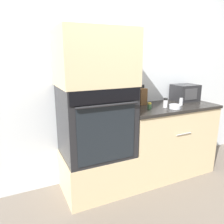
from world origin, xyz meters
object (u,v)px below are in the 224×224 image
(condiment_jar_mid, at_px, (149,106))
(bowl, at_px, (175,107))
(condiment_jar_near, at_px, (165,103))
(microwave, at_px, (185,93))
(condiment_jar_far, at_px, (181,102))
(wall_oven, at_px, (96,121))
(knife_block, at_px, (142,96))
(condiment_jar_back, at_px, (127,101))

(condiment_jar_mid, bearing_deg, bowl, -20.20)
(condiment_jar_near, relative_size, condiment_jar_mid, 1.52)
(microwave, bearing_deg, condiment_jar_far, -140.49)
(bowl, xyz_separation_m, condiment_jar_mid, (-0.29, 0.11, 0.01))
(condiment_jar_far, bearing_deg, wall_oven, 176.56)
(wall_oven, xyz_separation_m, condiment_jar_near, (0.88, -0.08, 0.14))
(knife_block, xyz_separation_m, bowl, (0.23, -0.37, -0.08))
(wall_oven, xyz_separation_m, microwave, (1.39, 0.14, 0.20))
(knife_block, distance_m, condiment_jar_mid, 0.28)
(condiment_jar_back, bearing_deg, condiment_jar_far, -25.29)
(wall_oven, bearing_deg, condiment_jar_near, -5.31)
(bowl, bearing_deg, condiment_jar_far, 29.76)
(condiment_jar_near, bearing_deg, knife_block, 120.96)
(condiment_jar_back, bearing_deg, wall_oven, -156.36)
(knife_block, xyz_separation_m, condiment_jar_mid, (-0.06, -0.26, -0.07))
(wall_oven, height_order, condiment_jar_near, wall_oven)
(bowl, bearing_deg, condiment_jar_back, 136.97)
(knife_block, relative_size, bowl, 1.86)
(microwave, distance_m, condiment_jar_near, 0.57)
(condiment_jar_far, xyz_separation_m, condiment_jar_back, (-0.62, 0.29, 0.01))
(wall_oven, distance_m, condiment_jar_near, 0.89)
(microwave, bearing_deg, bowl, -144.35)
(wall_oven, bearing_deg, condiment_jar_back, 23.64)
(condiment_jar_near, height_order, condiment_jar_back, condiment_jar_near)
(wall_oven, xyz_separation_m, condiment_jar_far, (1.14, -0.07, 0.13))
(knife_block, distance_m, bowl, 0.45)
(microwave, xyz_separation_m, bowl, (-0.45, -0.32, -0.09))
(bowl, bearing_deg, wall_oven, 169.39)
(wall_oven, distance_m, bowl, 0.97)
(knife_block, xyz_separation_m, condiment_jar_far, (0.42, -0.26, -0.06))
(knife_block, height_order, bowl, knife_block)
(microwave, relative_size, bowl, 2.45)
(condiment_jar_far, bearing_deg, condiment_jar_back, 154.71)
(condiment_jar_near, bearing_deg, bowl, -54.41)
(bowl, xyz_separation_m, condiment_jar_far, (0.19, 0.11, 0.02))
(microwave, xyz_separation_m, condiment_jar_back, (-0.88, 0.08, -0.06))
(condiment_jar_near, bearing_deg, microwave, 23.62)
(microwave, height_order, condiment_jar_far, microwave)
(knife_block, height_order, condiment_jar_back, knife_block)
(microwave, bearing_deg, condiment_jar_mid, -163.93)
(wall_oven, relative_size, knife_block, 3.07)
(bowl, xyz_separation_m, condiment_jar_near, (-0.07, 0.10, 0.03))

